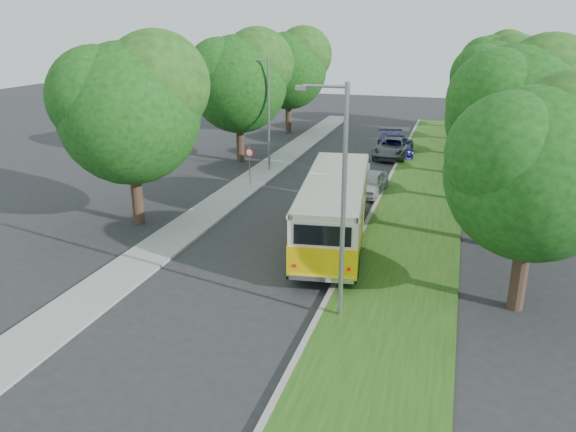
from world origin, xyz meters
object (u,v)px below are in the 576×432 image
(lamppost_near, at_px, (341,197))
(vintage_bus, at_px, (334,211))
(car_white, at_px, (358,176))
(lamppost_far, at_px, (267,111))
(car_silver, at_px, (370,183))
(car_blue, at_px, (395,144))
(car_grey, at_px, (393,148))

(lamppost_near, relative_size, vintage_bus, 0.75)
(lamppost_near, distance_m, car_white, 17.10)
(lamppost_far, bearing_deg, car_white, -16.52)
(vintage_bus, relative_size, car_silver, 2.68)
(lamppost_far, relative_size, car_silver, 1.88)
(car_silver, bearing_deg, car_white, 129.39)
(lamppost_near, xyz_separation_m, car_blue, (-1.21, 26.28, -3.60))
(lamppost_far, distance_m, vintage_bus, 14.09)
(lamppost_far, xyz_separation_m, car_blue, (7.70, 7.78, -3.35))
(vintage_bus, relative_size, car_blue, 2.02)
(lamppost_far, relative_size, car_white, 1.86)
(lamppost_near, distance_m, car_silver, 15.58)
(car_grey, bearing_deg, car_white, -93.22)
(vintage_bus, bearing_deg, car_grey, 81.05)
(lamppost_near, height_order, lamppost_far, lamppost_near)
(vintage_bus, xyz_separation_m, car_blue, (0.43, 19.59, -0.82))
(car_silver, distance_m, car_white, 1.77)
(lamppost_near, xyz_separation_m, car_silver, (-1.30, 15.08, -3.69))
(lamppost_far, distance_m, car_silver, 9.02)
(lamppost_near, bearing_deg, car_blue, 92.63)
(lamppost_far, relative_size, vintage_bus, 0.70)
(lamppost_far, bearing_deg, car_grey, 40.82)
(lamppost_far, xyz_separation_m, car_white, (6.61, -1.96, -3.45))
(car_silver, distance_m, car_grey, 10.07)
(lamppost_far, xyz_separation_m, car_silver, (7.60, -3.42, -3.44))
(lamppost_far, bearing_deg, car_blue, 45.31)
(lamppost_far, relative_size, car_grey, 1.44)
(car_silver, bearing_deg, vintage_bus, -87.07)
(car_silver, bearing_deg, lamppost_far, 160.98)
(lamppost_near, bearing_deg, car_grey, 92.75)
(lamppost_near, height_order, car_blue, lamppost_near)
(car_silver, bearing_deg, lamppost_near, -79.85)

